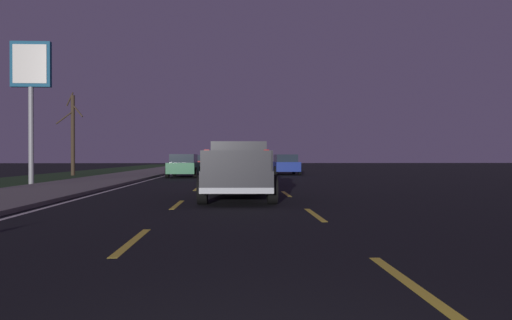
{
  "coord_description": "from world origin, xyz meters",
  "views": [
    {
      "loc": [
        -2.48,
        0.11,
        1.35
      ],
      "look_at": [
        14.55,
        -0.67,
        1.24
      ],
      "focal_mm": 31.92,
      "sensor_mm": 36.0,
      "label": 1
    }
  ],
  "objects": [
    {
      "name": "sedan_white",
      "position": [
        19.61,
        -0.22,
        0.78
      ],
      "size": [
        4.45,
        2.11,
        1.54
      ],
      "color": "silver",
      "rests_on": "ground"
    },
    {
      "name": "gas_price_sign",
      "position": [
        19.99,
        9.99,
        5.22
      ],
      "size": [
        0.27,
        1.9,
        6.94
      ],
      "color": "#99999E",
      "rests_on": "ground"
    },
    {
      "name": "bare_tree_far",
      "position": [
        31.37,
        12.01,
        3.1
      ],
      "size": [
        1.67,
        1.83,
        6.12
      ],
      "color": "#423323",
      "rests_on": "ground"
    },
    {
      "name": "ground",
      "position": [
        27.0,
        0.0,
        0.0
      ],
      "size": [
        144.0,
        144.0,
        0.0
      ],
      "primitive_type": "plane",
      "color": "black"
    },
    {
      "name": "pickup_truck",
      "position": [
        12.66,
        -0.01,
        0.91
      ],
      "size": [
        5.47,
        2.38,
        1.87
      ],
      "color": "#232328",
      "rests_on": "ground"
    },
    {
      "name": "sidewalk_shoulder",
      "position": [
        27.0,
        7.45,
        0.06
      ],
      "size": [
        108.0,
        4.0,
        0.12
      ],
      "primitive_type": "cube",
      "color": "slate",
      "rests_on": "ground"
    },
    {
      "name": "lane_markings",
      "position": [
        29.75,
        3.09,
        0.0
      ],
      "size": [
        108.0,
        7.04,
        0.01
      ],
      "color": "yellow",
      "rests_on": "ground"
    },
    {
      "name": "sedan_green",
      "position": [
        28.34,
        3.55,
        0.78
      ],
      "size": [
        4.43,
        2.07,
        1.54
      ],
      "color": "#14592D",
      "rests_on": "ground"
    },
    {
      "name": "grass_verge",
      "position": [
        27.0,
        12.45,
        0.0
      ],
      "size": [
        108.0,
        6.0,
        0.01
      ],
      "primitive_type": "cube",
      "color": "#1E3819",
      "rests_on": "ground"
    },
    {
      "name": "sedan_blue",
      "position": [
        32.32,
        -3.72,
        0.78
      ],
      "size": [
        4.43,
        2.07,
        1.54
      ],
      "color": "navy",
      "rests_on": "ground"
    },
    {
      "name": "sedan_red",
      "position": [
        41.38,
        3.38,
        0.78
      ],
      "size": [
        4.44,
        2.09,
        1.54
      ],
      "color": "maroon",
      "rests_on": "ground"
    }
  ]
}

